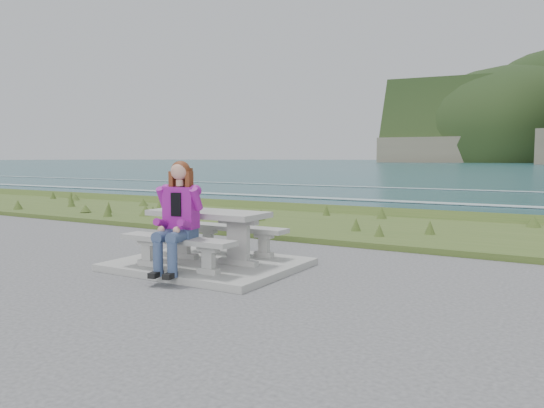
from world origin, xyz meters
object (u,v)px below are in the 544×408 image
object	(u,v)px
seated_woman	(175,232)
bench_seaward	(235,232)
picnic_table	(208,222)
bench_landward	(177,244)

from	to	relation	value
seated_woman	bench_seaward	bearing A→B (deg)	82.07
picnic_table	bench_landward	xyz separation A→B (m)	(0.00, -0.70, -0.23)
bench_landward	bench_seaward	world-z (taller)	same
bench_landward	picnic_table	bearing A→B (deg)	90.00
seated_woman	picnic_table	bearing A→B (deg)	85.16
bench_seaward	seated_woman	xyz separation A→B (m)	(0.10, -1.54, 0.20)
picnic_table	bench_landward	distance (m)	0.74
picnic_table	seated_woman	distance (m)	0.85
bench_seaward	seated_woman	distance (m)	1.56
picnic_table	bench_seaward	size ratio (longest dim) A/B	1.00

